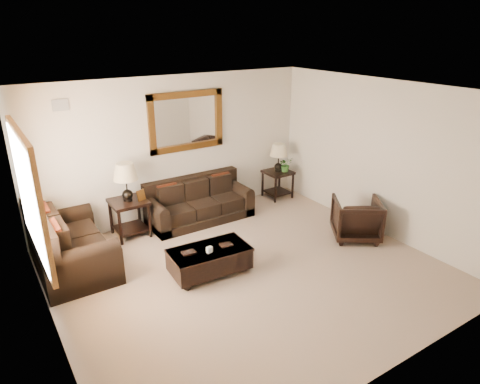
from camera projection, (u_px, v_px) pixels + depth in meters
room at (250, 189)px, 6.05m from camera, size 5.51×5.01×2.71m
window at (30, 194)px, 5.31m from camera, size 0.07×1.96×1.66m
mirror at (187, 121)px, 7.92m from camera, size 1.50×0.06×1.10m
air_vent at (60, 105)px, 6.66m from camera, size 0.25×0.02×0.18m
sofa at (199, 205)px, 8.21m from camera, size 1.97×0.85×0.81m
loveseat at (67, 248)px, 6.48m from camera, size 1.04×1.75×0.98m
end_table_left at (127, 189)px, 7.35m from camera, size 0.61×0.61×1.35m
end_table_right at (278, 163)px, 9.09m from camera, size 0.54×0.54×1.19m
coffee_table at (209, 258)px, 6.42m from camera, size 1.23×0.71×0.51m
armchair at (356, 217)px, 7.44m from camera, size 1.05×1.04×0.79m
potted_plant at (285, 166)px, 9.10m from camera, size 0.31×0.34×0.24m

